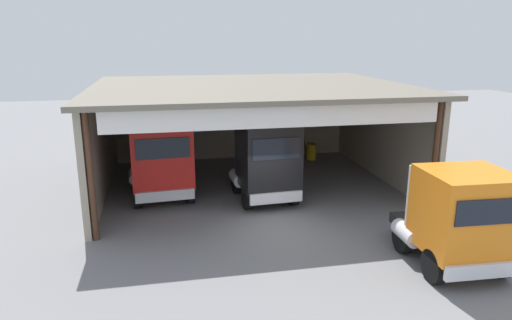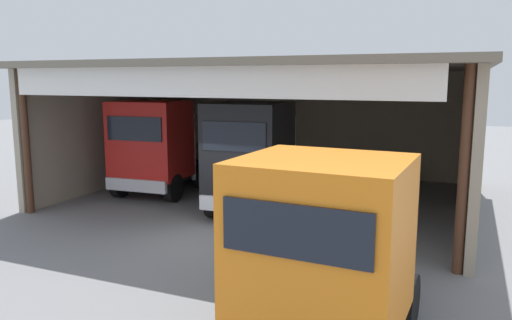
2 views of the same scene
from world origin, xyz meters
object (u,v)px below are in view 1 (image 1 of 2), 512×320
oil_drum (311,152)px  tool_cart (293,153)px  truck_red_center_left_bay (161,160)px  truck_black_left_bay (266,159)px  truck_orange_center_right_bay (458,217)px

oil_drum → tool_cart: (-1.21, -0.27, 0.03)m
truck_red_center_left_bay → truck_black_left_bay: 4.57m
truck_orange_center_right_bay → tool_cart: bearing=-81.4°
tool_cart → oil_drum: bearing=12.8°
oil_drum → tool_cart: size_ratio=0.95×
truck_orange_center_right_bay → tool_cart: 13.46m
truck_orange_center_right_bay → truck_black_left_bay: bearing=-55.6°
truck_red_center_left_bay → truck_orange_center_right_bay: 12.05m
truck_black_left_bay → oil_drum: 7.89m
truck_orange_center_right_bay → oil_drum: 13.66m
truck_red_center_left_bay → oil_drum: (8.64, 5.42, -1.37)m
truck_black_left_bay → truck_orange_center_right_bay: size_ratio=1.05×
oil_drum → truck_orange_center_right_bay: bearing=-89.1°
truck_orange_center_right_bay → oil_drum: truck_orange_center_right_bay is taller
truck_red_center_left_bay → tool_cart: 9.14m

